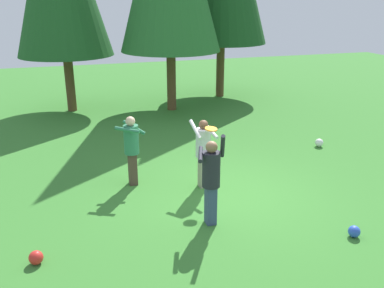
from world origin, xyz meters
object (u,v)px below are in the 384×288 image
person_bystander (131,145)px  ball_blue (354,231)px  person_catcher (203,148)px  ball_white (319,143)px  person_thrower (211,176)px  frisbee (211,129)px  ball_red (36,258)px

person_bystander → ball_blue: bearing=-13.7°
person_catcher → ball_white: (4.13, 1.54, -0.83)m
person_thrower → ball_blue: person_thrower is taller
frisbee → ball_red: bearing=-155.7°
person_thrower → frisbee: size_ratio=5.04×
person_catcher → ball_red: 4.18m
person_bystander → ball_white: size_ratio=6.89×
person_thrower → ball_white: 5.58m
ball_white → ball_red: (-7.71, -3.53, -0.00)m
person_bystander → ball_red: 3.43m
person_catcher → person_bystander: person_bystander is taller
person_catcher → ball_white: size_ratio=6.71×
person_thrower → ball_white: (4.52, 3.15, -0.89)m
frisbee → ball_white: size_ratio=1.55×
frisbee → person_catcher: bearing=98.8°
person_catcher → ball_red: size_ratio=6.79×
person_bystander → frisbee: size_ratio=4.45×
ball_red → person_thrower: bearing=6.7°
person_thrower → person_bystander: 2.50m
person_bystander → person_catcher: bearing=9.4°
ball_red → ball_blue: bearing=-9.0°
ball_blue → ball_white: size_ratio=0.92×
person_thrower → frisbee: (0.45, 1.27, 0.49)m
frisbee → ball_red: 4.22m
person_thrower → frisbee: bearing=0.0°
frisbee → ball_blue: 3.45m
person_thrower → ball_blue: (2.35, -1.25, -0.90)m
person_catcher → ball_red: person_catcher is taller
ball_blue → ball_red: size_ratio=0.93×
person_catcher → ball_white: person_catcher is taller
person_catcher → ball_red: bearing=-69.7°
person_catcher → person_bystander: (-1.52, 0.62, 0.03)m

